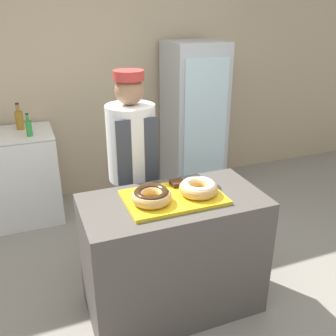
{
  "coord_description": "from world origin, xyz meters",
  "views": [
    {
      "loc": [
        -0.82,
        -2.0,
        2.02
      ],
      "look_at": [
        0.0,
        0.1,
        1.06
      ],
      "focal_mm": 40.0,
      "sensor_mm": 36.0,
      "label": 1
    }
  ],
  "objects_px": {
    "baker_person": "(133,170)",
    "brownie_back_left": "(154,187)",
    "donut_light_glaze": "(198,187)",
    "serving_tray": "(174,197)",
    "donut_chocolate_glaze": "(152,196)",
    "chest_freezer": "(12,177)",
    "bottle_green": "(29,127)",
    "bottle_amber": "(19,119)",
    "brownie_back_right": "(177,183)",
    "beverage_fridge": "(194,120)"
  },
  "relations": [
    {
      "from": "baker_person",
      "to": "brownie_back_left",
      "type": "bearing_deg",
      "value": -88.34
    },
    {
      "from": "donut_light_glaze",
      "to": "baker_person",
      "type": "distance_m",
      "value": 0.71
    },
    {
      "from": "serving_tray",
      "to": "donut_chocolate_glaze",
      "type": "bearing_deg",
      "value": -168.82
    },
    {
      "from": "donut_chocolate_glaze",
      "to": "chest_freezer",
      "type": "distance_m",
      "value": 2.05
    },
    {
      "from": "brownie_back_left",
      "to": "bottle_green",
      "type": "distance_m",
      "value": 1.63
    },
    {
      "from": "donut_chocolate_glaze",
      "to": "bottle_amber",
      "type": "height_order",
      "value": "bottle_amber"
    },
    {
      "from": "brownie_back_right",
      "to": "brownie_back_left",
      "type": "bearing_deg",
      "value": 180.0
    },
    {
      "from": "donut_light_glaze",
      "to": "serving_tray",
      "type": "bearing_deg",
      "value": 168.82
    },
    {
      "from": "baker_person",
      "to": "beverage_fridge",
      "type": "height_order",
      "value": "beverage_fridge"
    },
    {
      "from": "baker_person",
      "to": "bottle_green",
      "type": "height_order",
      "value": "baker_person"
    },
    {
      "from": "donut_chocolate_glaze",
      "to": "donut_light_glaze",
      "type": "relative_size",
      "value": 1.0
    },
    {
      "from": "donut_chocolate_glaze",
      "to": "donut_light_glaze",
      "type": "height_order",
      "value": "same"
    },
    {
      "from": "baker_person",
      "to": "bottle_green",
      "type": "distance_m",
      "value": 1.22
    },
    {
      "from": "brownie_back_right",
      "to": "chest_freezer",
      "type": "height_order",
      "value": "brownie_back_right"
    },
    {
      "from": "baker_person",
      "to": "bottle_green",
      "type": "bearing_deg",
      "value": 126.06
    },
    {
      "from": "brownie_back_right",
      "to": "bottle_green",
      "type": "height_order",
      "value": "bottle_green"
    },
    {
      "from": "serving_tray",
      "to": "donut_chocolate_glaze",
      "type": "height_order",
      "value": "donut_chocolate_glaze"
    },
    {
      "from": "donut_chocolate_glaze",
      "to": "baker_person",
      "type": "distance_m",
      "value": 0.66
    },
    {
      "from": "serving_tray",
      "to": "donut_light_glaze",
      "type": "relative_size",
      "value": 2.5
    },
    {
      "from": "beverage_fridge",
      "to": "chest_freezer",
      "type": "xyz_separation_m",
      "value": [
        -1.99,
        0.01,
        -0.39
      ]
    },
    {
      "from": "donut_chocolate_glaze",
      "to": "baker_person",
      "type": "bearing_deg",
      "value": 84.37
    },
    {
      "from": "brownie_back_left",
      "to": "beverage_fridge",
      "type": "xyz_separation_m",
      "value": [
        1.04,
        1.61,
        -0.06
      ]
    },
    {
      "from": "bottle_green",
      "to": "bottle_amber",
      "type": "height_order",
      "value": "bottle_amber"
    },
    {
      "from": "serving_tray",
      "to": "bottle_amber",
      "type": "distance_m",
      "value": 2.06
    },
    {
      "from": "donut_chocolate_glaze",
      "to": "chest_freezer",
      "type": "xyz_separation_m",
      "value": [
        -0.88,
        1.79,
        -0.49
      ]
    },
    {
      "from": "serving_tray",
      "to": "bottle_green",
      "type": "height_order",
      "value": "bottle_green"
    },
    {
      "from": "donut_chocolate_glaze",
      "to": "baker_person",
      "type": "xyz_separation_m",
      "value": [
        0.06,
        0.65,
        -0.1
      ]
    },
    {
      "from": "bottle_green",
      "to": "bottle_amber",
      "type": "xyz_separation_m",
      "value": [
        -0.08,
        0.26,
        0.02
      ]
    },
    {
      "from": "donut_light_glaze",
      "to": "chest_freezer",
      "type": "xyz_separation_m",
      "value": [
        -1.2,
        1.79,
        -0.49
      ]
    },
    {
      "from": "bottle_green",
      "to": "baker_person",
      "type": "bearing_deg",
      "value": -53.94
    },
    {
      "from": "bottle_amber",
      "to": "brownie_back_right",
      "type": "bearing_deg",
      "value": -60.53
    },
    {
      "from": "serving_tray",
      "to": "bottle_green",
      "type": "xyz_separation_m",
      "value": [
        -0.81,
        1.6,
        0.11
      ]
    },
    {
      "from": "donut_light_glaze",
      "to": "beverage_fridge",
      "type": "relative_size",
      "value": 0.15
    },
    {
      "from": "donut_light_glaze",
      "to": "bottle_green",
      "type": "distance_m",
      "value": 1.9
    },
    {
      "from": "serving_tray",
      "to": "donut_chocolate_glaze",
      "type": "relative_size",
      "value": 2.5
    },
    {
      "from": "donut_chocolate_glaze",
      "to": "beverage_fridge",
      "type": "distance_m",
      "value": 2.1
    },
    {
      "from": "baker_person",
      "to": "bottle_green",
      "type": "relative_size",
      "value": 7.44
    },
    {
      "from": "donut_light_glaze",
      "to": "baker_person",
      "type": "xyz_separation_m",
      "value": [
        -0.26,
        0.65,
        -0.1
      ]
    },
    {
      "from": "serving_tray",
      "to": "brownie_back_left",
      "type": "xyz_separation_m",
      "value": [
        -0.08,
        0.14,
        0.03
      ]
    },
    {
      "from": "donut_chocolate_glaze",
      "to": "bottle_green",
      "type": "relative_size",
      "value": 1.17
    },
    {
      "from": "donut_chocolate_glaze",
      "to": "brownie_back_right",
      "type": "xyz_separation_m",
      "value": [
        0.25,
        0.17,
        -0.03
      ]
    },
    {
      "from": "chest_freezer",
      "to": "baker_person",
      "type": "bearing_deg",
      "value": -50.44
    },
    {
      "from": "donut_chocolate_glaze",
      "to": "donut_light_glaze",
      "type": "bearing_deg",
      "value": 0.0
    },
    {
      "from": "serving_tray",
      "to": "beverage_fridge",
      "type": "relative_size",
      "value": 0.37
    },
    {
      "from": "chest_freezer",
      "to": "serving_tray",
      "type": "bearing_deg",
      "value": -59.4
    },
    {
      "from": "serving_tray",
      "to": "beverage_fridge",
      "type": "height_order",
      "value": "beverage_fridge"
    },
    {
      "from": "brownie_back_left",
      "to": "chest_freezer",
      "type": "relative_size",
      "value": 0.1
    },
    {
      "from": "beverage_fridge",
      "to": "bottle_amber",
      "type": "bearing_deg",
      "value": 176.65
    },
    {
      "from": "donut_chocolate_glaze",
      "to": "beverage_fridge",
      "type": "xyz_separation_m",
      "value": [
        1.12,
        1.78,
        -0.1
      ]
    },
    {
      "from": "serving_tray",
      "to": "brownie_back_left",
      "type": "bearing_deg",
      "value": 121.25
    }
  ]
}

